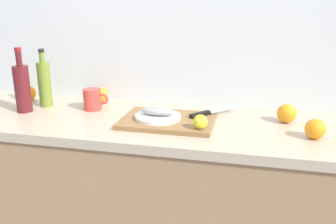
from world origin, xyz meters
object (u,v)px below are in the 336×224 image
at_px(fish_fillet, 158,111).
at_px(coffee_mug_0, 93,99).
at_px(chef_knife, 209,112).
at_px(lemon_0, 200,122).
at_px(white_plate, 158,117).
at_px(cutting_board, 168,121).
at_px(orange_0, 29,93).
at_px(wine_bottle, 22,87).
at_px(olive_oil_bottle, 44,83).

relative_size(fish_fillet, coffee_mug_0, 1.18).
height_order(chef_knife, lemon_0, lemon_0).
xyz_separation_m(white_plate, coffee_mug_0, (-0.36, 0.12, 0.02)).
relative_size(cutting_board, chef_knife, 1.68).
distance_m(coffee_mug_0, orange_0, 0.42).
bearing_deg(white_plate, cutting_board, 10.64).
xyz_separation_m(cutting_board, wine_bottle, (-0.72, 0.01, 0.11)).
xyz_separation_m(white_plate, chef_knife, (0.21, 0.11, 0.00)).
bearing_deg(chef_knife, white_plate, 157.69).
bearing_deg(coffee_mug_0, orange_0, 167.98).
relative_size(lemon_0, coffee_mug_0, 0.46).
xyz_separation_m(olive_oil_bottle, wine_bottle, (-0.05, -0.11, 0.00)).
bearing_deg(white_plate, lemon_0, -24.34).
xyz_separation_m(white_plate, fish_fillet, (0.00, -0.00, 0.03)).
bearing_deg(cutting_board, coffee_mug_0, 164.18).
distance_m(cutting_board, coffee_mug_0, 0.42).
bearing_deg(lemon_0, wine_bottle, 172.81).
bearing_deg(lemon_0, chef_knife, 87.11).
bearing_deg(cutting_board, white_plate, -169.36).
height_order(cutting_board, olive_oil_bottle, olive_oil_bottle).
distance_m(white_plate, chef_knife, 0.24).
bearing_deg(white_plate, orange_0, 164.74).
distance_m(wine_bottle, coffee_mug_0, 0.34).
distance_m(white_plate, orange_0, 0.80).
relative_size(cutting_board, fish_fillet, 2.66).
xyz_separation_m(olive_oil_bottle, coffee_mug_0, (0.26, -0.01, -0.07)).
height_order(wine_bottle, coffee_mug_0, wine_bottle).
bearing_deg(coffee_mug_0, lemon_0, -20.83).
distance_m(cutting_board, white_plate, 0.05).
bearing_deg(white_plate, olive_oil_bottle, 168.06).
bearing_deg(lemon_0, white_plate, 155.66).
xyz_separation_m(lemon_0, coffee_mug_0, (-0.56, 0.21, 0.00)).
distance_m(cutting_board, chef_knife, 0.20).
relative_size(olive_oil_bottle, orange_0, 3.79).
height_order(cutting_board, fish_fillet, fish_fillet).
bearing_deg(fish_fillet, wine_bottle, 178.35).
relative_size(cutting_board, wine_bottle, 1.30).
height_order(lemon_0, olive_oil_bottle, olive_oil_bottle).
relative_size(wine_bottle, coffee_mug_0, 2.42).
distance_m(chef_knife, olive_oil_bottle, 0.84).
bearing_deg(cutting_board, chef_knife, 31.72).
relative_size(chef_knife, coffee_mug_0, 1.88).
relative_size(fish_fillet, chef_knife, 0.63).
bearing_deg(orange_0, chef_knife, -5.74).
height_order(chef_knife, orange_0, orange_0).
height_order(olive_oil_bottle, wine_bottle, wine_bottle).
xyz_separation_m(cutting_board, white_plate, (-0.04, -0.01, 0.02)).
xyz_separation_m(cutting_board, olive_oil_bottle, (-0.67, 0.12, 0.11)).
bearing_deg(lemon_0, orange_0, 162.79).
bearing_deg(olive_oil_bottle, fish_fillet, -11.94).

